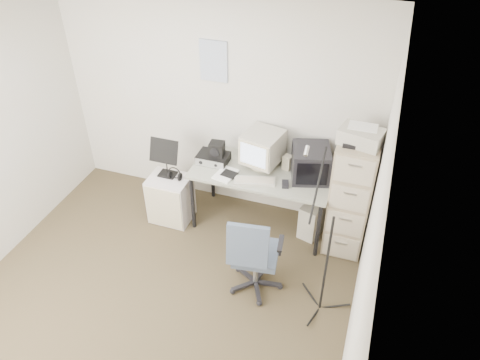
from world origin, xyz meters
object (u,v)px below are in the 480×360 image
(office_chair, at_px, (256,252))
(filing_cabinet, at_px, (351,193))
(desk, at_px, (261,198))
(side_cart, at_px, (171,198))

(office_chair, bearing_deg, filing_cabinet, 44.36)
(filing_cabinet, relative_size, desk, 0.87)
(desk, relative_size, office_chair, 1.62)
(desk, bearing_deg, office_chair, -76.41)
(desk, height_order, side_cart, desk)
(desk, relative_size, side_cart, 2.67)
(filing_cabinet, distance_m, office_chair, 1.20)
(filing_cabinet, height_order, side_cart, filing_cabinet)
(office_chair, relative_size, side_cart, 1.65)
(filing_cabinet, bearing_deg, side_cart, -172.30)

